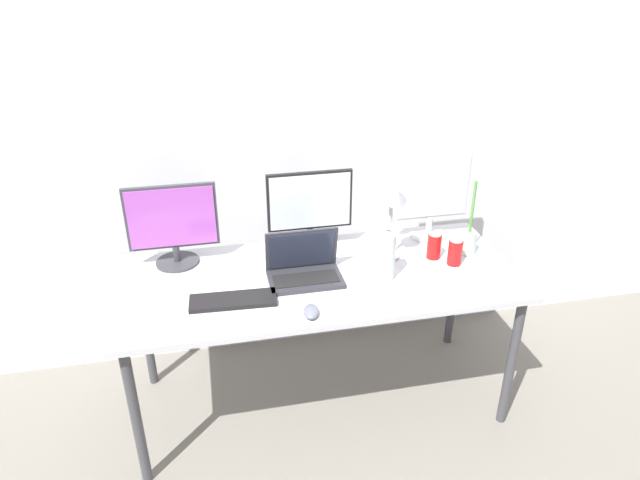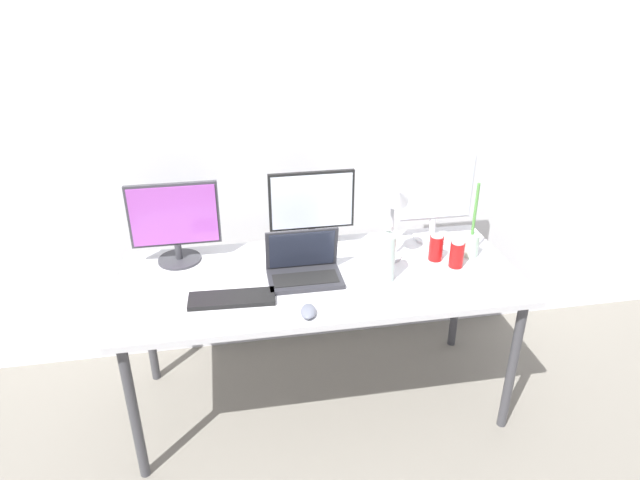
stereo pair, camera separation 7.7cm
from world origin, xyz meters
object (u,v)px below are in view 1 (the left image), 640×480
object	(u,v)px
monitor_center	(310,207)
soda_can_by_laptop	(434,246)
mouse_by_keyboard	(311,312)
keyboard_main	(233,300)
desk_lamp	(394,209)
monitor_left	(173,224)
water_bottle	(387,254)
soda_can_near_keyboard	(455,252)
laptop_silver	(304,268)
work_desk	(320,286)
bamboo_vase	(468,240)
monitor_right	(432,193)

from	to	relation	value
monitor_center	soda_can_by_laptop	bearing A→B (deg)	-20.97
monitor_center	mouse_by_keyboard	world-z (taller)	monitor_center
keyboard_main	desk_lamp	bearing A→B (deg)	17.56
monitor_left	keyboard_main	size ratio (longest dim) A/B	1.13
water_bottle	soda_can_near_keyboard	size ratio (longest dim) A/B	2.13
desk_lamp	laptop_silver	bearing A→B (deg)	-171.63
desk_lamp	soda_can_by_laptop	bearing A→B (deg)	-1.85
soda_can_near_keyboard	keyboard_main	bearing A→B (deg)	-173.84
work_desk	bamboo_vase	world-z (taller)	bamboo_vase
monitor_center	laptop_silver	size ratio (longest dim) A/B	1.25
desk_lamp	water_bottle	bearing A→B (deg)	-117.83
monitor_left	water_bottle	distance (m)	0.98
monitor_left	desk_lamp	bearing A→B (deg)	-11.10
monitor_right	soda_can_by_laptop	xyz separation A→B (m)	(-0.06, -0.22, -0.18)
water_bottle	desk_lamp	world-z (taller)	desk_lamp
soda_can_by_laptop	laptop_silver	bearing A→B (deg)	-174.94
monitor_left	soda_can_near_keyboard	xyz separation A→B (m)	(1.27, -0.28, -0.14)
monitor_left	soda_can_near_keyboard	world-z (taller)	monitor_left
soda_can_by_laptop	bamboo_vase	distance (m)	0.18
keyboard_main	mouse_by_keyboard	size ratio (longest dim) A/B	3.45
monitor_right	desk_lamp	size ratio (longest dim) A/B	1.12
laptop_silver	soda_can_by_laptop	size ratio (longest dim) A/B	2.60
monitor_center	keyboard_main	distance (m)	0.62
monitor_center	water_bottle	distance (m)	0.46
monitor_center	bamboo_vase	size ratio (longest dim) A/B	1.09
water_bottle	laptop_silver	bearing A→B (deg)	167.43
laptop_silver	bamboo_vase	distance (m)	0.82
laptop_silver	soda_can_by_laptop	bearing A→B (deg)	5.06
soda_can_by_laptop	water_bottle	bearing A→B (deg)	-154.40
monitor_center	desk_lamp	bearing A→B (deg)	-30.67
monitor_right	soda_can_near_keyboard	bearing A→B (deg)	-88.36
water_bottle	bamboo_vase	size ratio (longest dim) A/B	0.72
work_desk	soda_can_by_laptop	world-z (taller)	soda_can_by_laptop
keyboard_main	monitor_center	bearing A→B (deg)	47.63
water_bottle	monitor_center	bearing A→B (deg)	128.04
soda_can_near_keyboard	bamboo_vase	distance (m)	0.14
soda_can_near_keyboard	bamboo_vase	bearing A→B (deg)	38.91
soda_can_near_keyboard	desk_lamp	xyz separation A→B (m)	(-0.28, 0.09, 0.21)
soda_can_near_keyboard	monitor_right	bearing A→B (deg)	91.64
soda_can_near_keyboard	desk_lamp	bearing A→B (deg)	162.74
monitor_left	bamboo_vase	size ratio (longest dim) A/B	1.10
monitor_left	keyboard_main	distance (m)	0.50
water_bottle	bamboo_vase	distance (m)	0.49
monitor_center	laptop_silver	world-z (taller)	monitor_center
work_desk	monitor_center	xyz separation A→B (m)	(0.01, 0.27, 0.28)
keyboard_main	work_desk	bearing A→B (deg)	22.25
mouse_by_keyboard	soda_can_near_keyboard	distance (m)	0.79
laptop_silver	desk_lamp	world-z (taller)	desk_lamp
monitor_center	laptop_silver	distance (m)	0.33
work_desk	monitor_right	distance (m)	0.75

